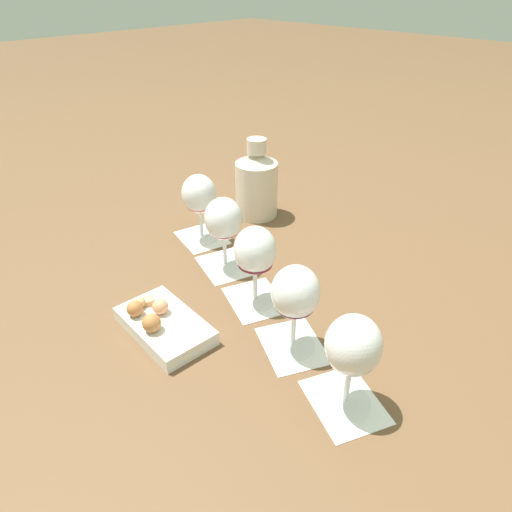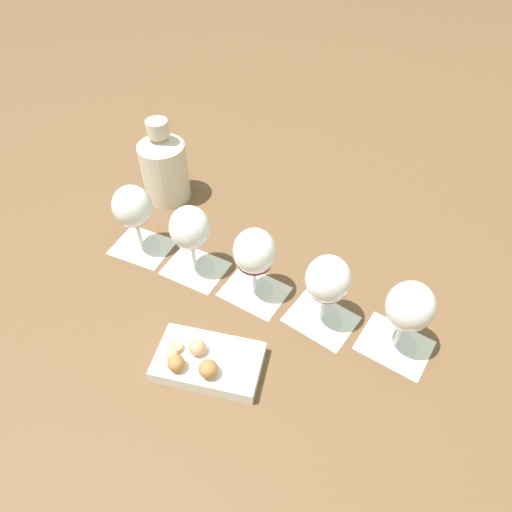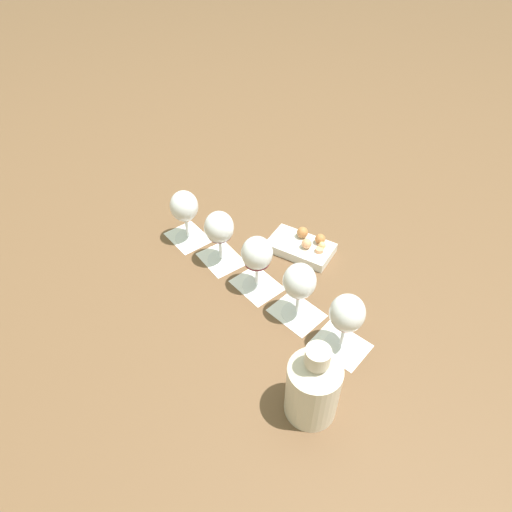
% 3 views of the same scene
% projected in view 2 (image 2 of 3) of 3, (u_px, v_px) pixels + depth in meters
% --- Properties ---
extents(ground_plane, '(8.00, 8.00, 0.00)m').
position_uv_depth(ground_plane, '(255.00, 292.00, 0.87)').
color(ground_plane, brown).
extents(tasting_card_0, '(0.14, 0.12, 0.00)m').
position_uv_depth(tasting_card_0, '(142.00, 247.00, 0.95)').
color(tasting_card_0, white).
rests_on(tasting_card_0, ground_plane).
extents(tasting_card_1, '(0.14, 0.13, 0.00)m').
position_uv_depth(tasting_card_1, '(195.00, 268.00, 0.91)').
color(tasting_card_1, white).
rests_on(tasting_card_1, ground_plane).
extents(tasting_card_2, '(0.14, 0.13, 0.00)m').
position_uv_depth(tasting_card_2, '(257.00, 292.00, 0.87)').
color(tasting_card_2, white).
rests_on(tasting_card_2, ground_plane).
extents(tasting_card_3, '(0.15, 0.14, 0.00)m').
position_uv_depth(tasting_card_3, '(321.00, 319.00, 0.83)').
color(tasting_card_3, white).
rests_on(tasting_card_3, ground_plane).
extents(tasting_card_4, '(0.15, 0.13, 0.00)m').
position_uv_depth(tasting_card_4, '(395.00, 345.00, 0.79)').
color(tasting_card_4, white).
rests_on(tasting_card_4, ground_plane).
extents(wine_glass_0, '(0.08, 0.08, 0.15)m').
position_uv_depth(wine_glass_0, '(133.00, 210.00, 0.88)').
color(wine_glass_0, white).
rests_on(wine_glass_0, tasting_card_0).
extents(wine_glass_1, '(0.08, 0.08, 0.15)m').
position_uv_depth(wine_glass_1, '(190.00, 231.00, 0.84)').
color(wine_glass_1, white).
rests_on(wine_glass_1, tasting_card_1).
extents(wine_glass_2, '(0.08, 0.08, 0.15)m').
position_uv_depth(wine_glass_2, '(257.00, 255.00, 0.80)').
color(wine_glass_2, white).
rests_on(wine_glass_2, tasting_card_2).
extents(wine_glass_3, '(0.08, 0.08, 0.15)m').
position_uv_depth(wine_glass_3, '(327.00, 283.00, 0.75)').
color(wine_glass_3, white).
rests_on(wine_glass_3, tasting_card_3).
extents(wine_glass_4, '(0.08, 0.08, 0.15)m').
position_uv_depth(wine_glass_4, '(409.00, 310.00, 0.71)').
color(wine_glass_4, white).
rests_on(wine_glass_4, tasting_card_4).
extents(ceramic_vase, '(0.10, 0.10, 0.19)m').
position_uv_depth(ceramic_vase, '(164.00, 166.00, 1.01)').
color(ceramic_vase, beige).
rests_on(ceramic_vase, ground_plane).
extents(snack_dish, '(0.18, 0.11, 0.06)m').
position_uv_depth(snack_dish, '(206.00, 362.00, 0.75)').
color(snack_dish, white).
rests_on(snack_dish, ground_plane).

